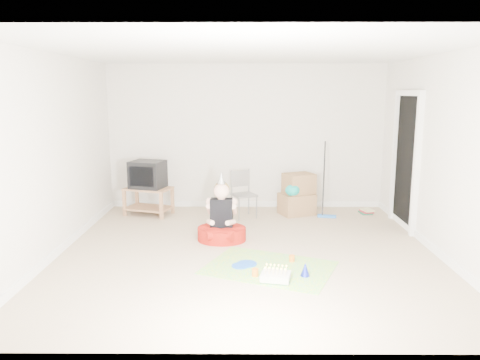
{
  "coord_description": "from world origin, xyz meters",
  "views": [
    {
      "loc": [
        -0.06,
        -6.0,
        2.11
      ],
      "look_at": [
        -0.1,
        0.4,
        0.9
      ],
      "focal_mm": 35.0,
      "sensor_mm": 36.0,
      "label": 1
    }
  ],
  "objects_px": {
    "crt_tv": "(148,174)",
    "folding_chair": "(244,195)",
    "tv_stand": "(149,199)",
    "birthday_cake": "(276,277)",
    "seated_woman": "(222,226)",
    "cardboard_boxes": "(297,195)"
  },
  "relations": [
    {
      "from": "crt_tv",
      "to": "birthday_cake",
      "type": "xyz_separation_m",
      "value": [
        2.01,
        -2.9,
        -0.67
      ]
    },
    {
      "from": "tv_stand",
      "to": "crt_tv",
      "type": "height_order",
      "value": "crt_tv"
    },
    {
      "from": "crt_tv",
      "to": "folding_chair",
      "type": "xyz_separation_m",
      "value": [
        1.66,
        -0.17,
        -0.32
      ]
    },
    {
      "from": "folding_chair",
      "to": "crt_tv",
      "type": "bearing_deg",
      "value": 174.2
    },
    {
      "from": "tv_stand",
      "to": "birthday_cake",
      "type": "relative_size",
      "value": 2.36
    },
    {
      "from": "seated_woman",
      "to": "birthday_cake",
      "type": "xyz_separation_m",
      "value": [
        0.68,
        -1.47,
        -0.17
      ]
    },
    {
      "from": "folding_chair",
      "to": "cardboard_boxes",
      "type": "relative_size",
      "value": 1.13
    },
    {
      "from": "folding_chair",
      "to": "birthday_cake",
      "type": "distance_m",
      "value": 2.77
    },
    {
      "from": "tv_stand",
      "to": "seated_woman",
      "type": "distance_m",
      "value": 1.95
    },
    {
      "from": "crt_tv",
      "to": "birthday_cake",
      "type": "distance_m",
      "value": 3.59
    },
    {
      "from": "folding_chair",
      "to": "birthday_cake",
      "type": "bearing_deg",
      "value": -82.66
    },
    {
      "from": "tv_stand",
      "to": "crt_tv",
      "type": "xyz_separation_m",
      "value": [
        0.0,
        0.0,
        0.43
      ]
    },
    {
      "from": "birthday_cake",
      "to": "tv_stand",
      "type": "bearing_deg",
      "value": 124.75
    },
    {
      "from": "crt_tv",
      "to": "folding_chair",
      "type": "bearing_deg",
      "value": 10.68
    },
    {
      "from": "crt_tv",
      "to": "cardboard_boxes",
      "type": "xyz_separation_m",
      "value": [
        2.59,
        0.06,
        -0.37
      ]
    },
    {
      "from": "folding_chair",
      "to": "birthday_cake",
      "type": "relative_size",
      "value": 2.17
    },
    {
      "from": "folding_chair",
      "to": "birthday_cake",
      "type": "xyz_separation_m",
      "value": [
        0.35,
        -2.73,
        -0.35
      ]
    },
    {
      "from": "cardboard_boxes",
      "to": "birthday_cake",
      "type": "bearing_deg",
      "value": -101.07
    },
    {
      "from": "folding_chair",
      "to": "cardboard_boxes",
      "type": "distance_m",
      "value": 0.96
    },
    {
      "from": "crt_tv",
      "to": "seated_woman",
      "type": "height_order",
      "value": "seated_woman"
    },
    {
      "from": "tv_stand",
      "to": "seated_woman",
      "type": "relative_size",
      "value": 0.87
    },
    {
      "from": "tv_stand",
      "to": "birthday_cake",
      "type": "height_order",
      "value": "tv_stand"
    }
  ]
}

